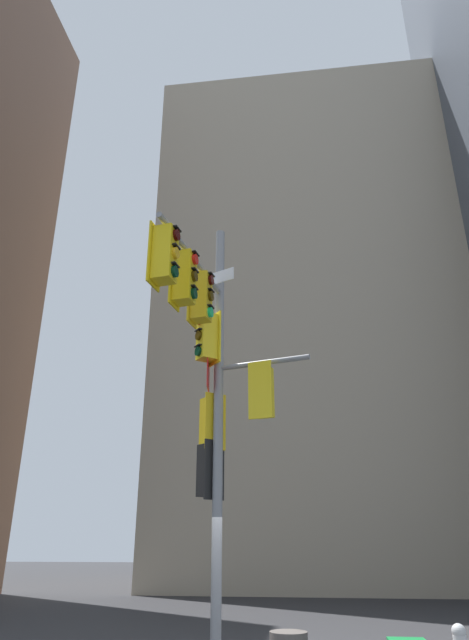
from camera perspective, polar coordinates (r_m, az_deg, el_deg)
The scene contains 2 objects.
building_mid_block at distance 36.18m, azimuth 8.58°, elevation -2.19°, with size 17.53×17.53×28.88m, color tan.
signal_pole_assembly at distance 10.68m, azimuth -2.57°, elevation -5.30°, with size 2.62×3.68×8.71m.
Camera 1 is at (1.73, -10.68, 2.03)m, focal length 30.44 mm.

